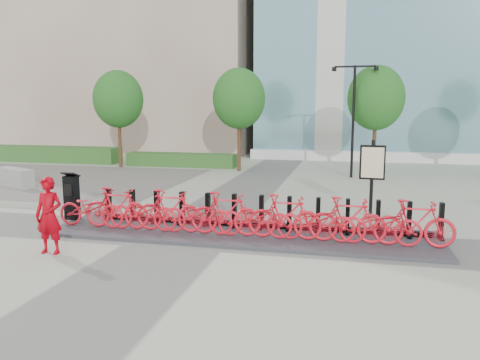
% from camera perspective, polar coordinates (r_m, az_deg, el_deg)
% --- Properties ---
extents(ground, '(120.00, 120.00, 0.00)m').
position_cam_1_polar(ground, '(11.81, -6.43, -6.68)').
color(ground, '#AEB19C').
extents(gravel_patch, '(14.00, 14.00, 0.00)m').
position_cam_1_polar(gravel_patch, '(22.71, -24.63, 0.04)').
color(gravel_patch, '#5F5E5D').
rests_on(gravel_patch, ground).
extents(hedge_a, '(10.00, 1.40, 0.90)m').
position_cam_1_polar(hedge_a, '(30.21, -23.19, 2.95)').
color(hedge_a, '#1C4E1E').
rests_on(hedge_a, ground).
extents(hedge_b, '(6.00, 1.20, 0.70)m').
position_cam_1_polar(hedge_b, '(25.66, -7.14, 2.46)').
color(hedge_b, '#1C4E1E').
rests_on(hedge_b, ground).
extents(tree_0, '(2.60, 2.60, 5.10)m').
position_cam_1_polar(tree_0, '(25.63, -14.62, 9.50)').
color(tree_0, '#553A1C').
rests_on(tree_0, ground).
extents(tree_1, '(2.60, 2.60, 5.10)m').
position_cam_1_polar(tree_1, '(23.35, -0.12, 9.88)').
color(tree_1, '#553A1C').
rests_on(tree_1, ground).
extents(tree_2, '(2.60, 2.60, 5.10)m').
position_cam_1_polar(tree_2, '(22.75, 16.26, 9.56)').
color(tree_2, '#553A1C').
rests_on(tree_2, ground).
extents(streetlamp, '(2.00, 0.20, 5.00)m').
position_cam_1_polar(streetlamp, '(21.72, 13.68, 8.51)').
color(streetlamp, black).
rests_on(streetlamp, ground).
extents(dock_pad, '(9.60, 2.40, 0.08)m').
position_cam_1_polar(dock_pad, '(11.73, 0.10, -6.54)').
color(dock_pad, '#3C3C44').
rests_on(dock_pad, ground).
extents(dock_rail_posts, '(8.74, 0.50, 0.85)m').
position_cam_1_polar(dock_rail_posts, '(11.98, 2.57, -3.92)').
color(dock_rail_posts, black).
rests_on(dock_rail_posts, dock_pad).
extents(bike_0, '(1.82, 0.64, 0.96)m').
position_cam_1_polar(bike_0, '(12.73, -17.67, -3.33)').
color(bike_0, red).
rests_on(bike_0, dock_pad).
extents(bike_1, '(1.77, 0.50, 1.06)m').
position_cam_1_polar(bike_1, '(12.37, -14.81, -3.30)').
color(bike_1, red).
rests_on(bike_1, dock_pad).
extents(bike_2, '(1.82, 0.64, 0.96)m').
position_cam_1_polar(bike_2, '(12.07, -11.77, -3.75)').
color(bike_2, red).
rests_on(bike_2, dock_pad).
extents(bike_3, '(1.77, 0.50, 1.06)m').
position_cam_1_polar(bike_3, '(11.77, -8.59, -3.71)').
color(bike_3, red).
rests_on(bike_3, dock_pad).
extents(bike_4, '(1.82, 0.64, 0.96)m').
position_cam_1_polar(bike_4, '(11.54, -5.25, -4.17)').
color(bike_4, red).
rests_on(bike_4, dock_pad).
extents(bike_5, '(1.77, 0.50, 1.06)m').
position_cam_1_polar(bike_5, '(11.33, -1.79, -4.11)').
color(bike_5, red).
rests_on(bike_5, dock_pad).
extents(bike_6, '(1.82, 0.64, 0.96)m').
position_cam_1_polar(bike_6, '(11.18, 1.79, -4.56)').
color(bike_6, red).
rests_on(bike_6, dock_pad).
extents(bike_7, '(1.77, 0.50, 1.06)m').
position_cam_1_polar(bike_7, '(11.05, 5.47, -4.47)').
color(bike_7, red).
rests_on(bike_7, dock_pad).
extents(bike_8, '(1.82, 0.64, 0.96)m').
position_cam_1_polar(bike_8, '(11.00, 9.20, -4.90)').
color(bike_8, red).
rests_on(bike_8, dock_pad).
extents(bike_9, '(1.77, 0.50, 1.06)m').
position_cam_1_polar(bike_9, '(10.96, 12.97, -4.77)').
color(bike_9, red).
rests_on(bike_9, dock_pad).
extents(bike_10, '(1.82, 0.64, 0.96)m').
position_cam_1_polar(bike_10, '(11.00, 16.73, -5.15)').
color(bike_10, red).
rests_on(bike_10, dock_pad).
extents(bike_11, '(1.77, 0.50, 1.06)m').
position_cam_1_polar(bike_11, '(11.06, 20.48, -4.99)').
color(bike_11, red).
rests_on(bike_11, dock_pad).
extents(kiosk, '(0.42, 0.35, 1.33)m').
position_cam_1_polar(kiosk, '(13.74, -19.84, -1.90)').
color(kiosk, black).
rests_on(kiosk, dock_pad).
extents(worker_red, '(0.63, 0.42, 1.68)m').
position_cam_1_polar(worker_red, '(10.91, -22.26, -4.02)').
color(worker_red, '#9F000C').
rests_on(worker_red, ground).
extents(jersey_barrier, '(2.00, 1.30, 0.76)m').
position_cam_1_polar(jersey_barrier, '(20.73, -25.70, 0.25)').
color(jersey_barrier, gray).
rests_on(jersey_barrier, ground).
extents(map_sign, '(0.73, 0.18, 2.22)m').
position_cam_1_polar(map_sign, '(14.18, 15.83, 1.69)').
color(map_sign, black).
rests_on(map_sign, ground).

